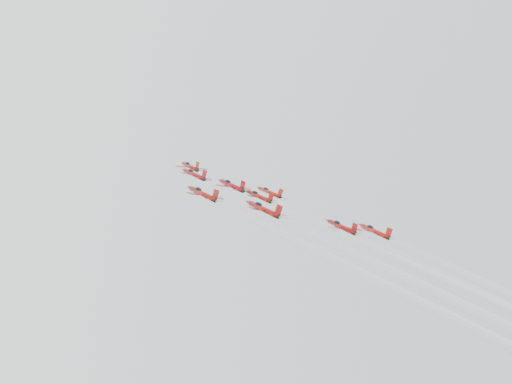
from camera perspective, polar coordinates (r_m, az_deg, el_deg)
jet_lead at (r=162.72m, az=-6.63°, el=2.58°), size 9.73×12.54×7.62m
jet_row2_left at (r=143.83m, az=-6.23°, el=1.79°), size 9.23×11.91×7.23m
jet_row2_center at (r=143.67m, az=-2.47°, el=0.69°), size 10.01×12.91×7.84m
jet_row2_right at (r=156.30m, az=1.33°, el=0.01°), size 8.95×11.54×7.01m
jet_center at (r=105.17m, az=12.73°, el=-6.19°), size 8.89×84.89×47.69m
jet_rear_farleft at (r=78.35m, az=8.23°, el=-7.52°), size 8.56×81.76×45.93m
jet_rear_left at (r=83.38m, az=17.74°, el=-9.88°), size 9.36×89.42×50.23m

